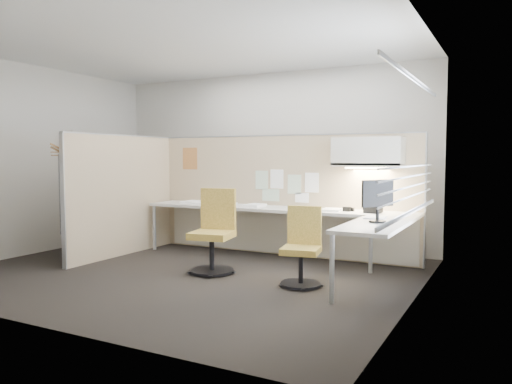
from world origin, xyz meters
The scene contains 28 objects.
floor centered at (0.00, 0.00, -0.01)m, with size 5.50×4.50×0.01m, color black.
ceiling centered at (0.00, 0.00, 2.80)m, with size 5.50×4.50×0.01m, color white.
wall_back centered at (0.00, 2.25, 1.40)m, with size 5.50×0.02×2.80m, color beige.
wall_front centered at (0.00, -2.25, 1.40)m, with size 5.50×0.02×2.80m, color beige.
wall_left centered at (-2.75, 0.00, 1.40)m, with size 0.02×4.50×2.80m, color beige.
wall_right centered at (2.75, 0.00, 1.40)m, with size 0.02×4.50×2.80m, color beige.
window_pane centered at (2.73, 0.00, 1.55)m, with size 0.01×2.80×1.30m, color #A8B3C3.
partition_back centered at (0.55, 1.60, 0.88)m, with size 4.10×0.06×1.75m, color tan.
partition_left centered at (-1.50, 0.50, 0.88)m, with size 0.06×2.20×1.75m, color tan.
desk centered at (0.93, 1.13, 0.60)m, with size 4.00×2.07×0.73m.
overhead_bin centered at (1.90, 1.39, 1.51)m, with size 0.90×0.36×0.38m, color beige.
task_light_strip centered at (1.90, 1.39, 1.30)m, with size 0.60×0.06×0.02m, color #FFEABF.
pinned_papers centered at (0.63, 1.57, 1.03)m, with size 1.01×0.00×0.47m.
poster centered at (-1.05, 1.57, 1.42)m, with size 0.28×0.00×0.35m, color orange.
chair_left centered at (0.29, 0.16, 0.48)m, with size 0.56×0.58×1.03m.
chair_right centered at (1.52, 0.08, 0.41)m, with size 0.48×0.49×0.87m.
monitor centered at (2.30, 0.32, 1.00)m, with size 0.26×0.39×0.46m.
phone centered at (2.01, 1.24, 0.78)m, with size 0.23×0.22×0.12m.
stapler centered at (1.68, 1.29, 0.76)m, with size 0.14×0.04×0.05m, color black.
tape_dispenser centered at (1.67, 1.26, 0.76)m, with size 0.10×0.06×0.06m, color black.
coat_hook centered at (-1.58, -0.50, 1.42)m, with size 0.18×0.44×1.34m.
paper_stack_0 centered at (-0.84, 1.30, 0.75)m, with size 0.23×0.30×0.03m, color white.
paper_stack_1 centered at (-0.23, 1.33, 0.74)m, with size 0.23×0.30×0.02m, color white.
paper_stack_2 centered at (0.31, 1.24, 0.75)m, with size 0.23×0.30×0.04m, color white.
paper_stack_3 centered at (0.96, 1.28, 0.74)m, with size 0.23×0.30×0.01m, color white.
paper_stack_4 centered at (1.47, 1.24, 0.74)m, with size 0.23×0.30×0.03m, color white.
paper_stack_5 centered at (2.18, 0.70, 0.74)m, with size 0.23×0.30×0.02m, color white.
paper_stack_6 centered at (-0.58, 1.23, 0.74)m, with size 0.23×0.30×0.03m, color white.
Camera 1 is at (3.63, -5.08, 1.44)m, focal length 35.00 mm.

